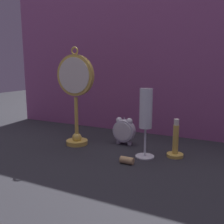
# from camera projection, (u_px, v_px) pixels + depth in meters

# --- Properties ---
(ground_plane) EXTENTS (4.00, 4.00, 0.00)m
(ground_plane) POSITION_uv_depth(u_px,v_px,m) (102.00, 153.00, 0.87)
(ground_plane) COLOR #232328
(fabric_backdrop_drape) EXTENTS (1.32, 0.01, 0.65)m
(fabric_backdrop_drape) POSITION_uv_depth(u_px,v_px,m) (137.00, 60.00, 1.10)
(fabric_backdrop_drape) COLOR #8E4C7F
(fabric_backdrop_drape) RESTS_ON ground_plane
(pocket_watch_on_stand) EXTENTS (0.15, 0.08, 0.37)m
(pocket_watch_on_stand) POSITION_uv_depth(u_px,v_px,m) (76.00, 93.00, 0.93)
(pocket_watch_on_stand) COLOR gold
(pocket_watch_on_stand) RESTS_ON ground_plane
(alarm_clock_twin_bell) EXTENTS (0.08, 0.03, 0.11)m
(alarm_clock_twin_bell) POSITION_uv_depth(u_px,v_px,m) (124.00, 130.00, 0.96)
(alarm_clock_twin_bell) COLOR silver
(alarm_clock_twin_bell) RESTS_ON ground_plane
(champagne_flute) EXTENTS (0.06, 0.06, 0.23)m
(champagne_flute) POSITION_uv_depth(u_px,v_px,m) (146.00, 114.00, 0.81)
(champagne_flute) COLOR silver
(champagne_flute) RESTS_ON ground_plane
(brass_candlestick) EXTENTS (0.05, 0.05, 0.13)m
(brass_candlestick) POSITION_uv_depth(u_px,v_px,m) (175.00, 145.00, 0.83)
(brass_candlestick) COLOR gold
(brass_candlestick) RESTS_ON ground_plane
(wine_cork) EXTENTS (0.04, 0.02, 0.02)m
(wine_cork) POSITION_uv_depth(u_px,v_px,m) (127.00, 160.00, 0.77)
(wine_cork) COLOR tan
(wine_cork) RESTS_ON ground_plane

